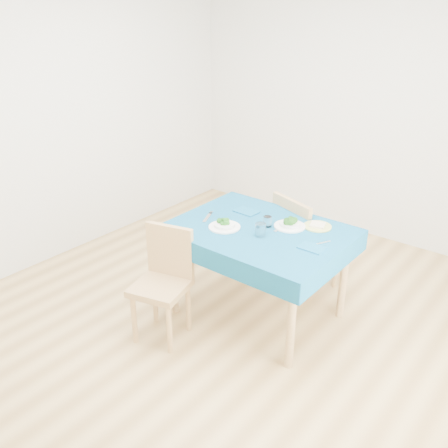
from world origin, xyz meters
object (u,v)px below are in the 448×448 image
Objects in this scene: table at (258,273)px; bowl_near at (225,223)px; chair_far at (309,226)px; bowl_far at (290,223)px; chair_near at (160,283)px; side_plate at (317,226)px.

bowl_near is at bearing -145.87° from table.
bowl_far is at bearing 119.53° from chair_far.
bowl_near is at bearing 57.72° from chair_near.
chair_near is 0.83× the size of chair_far.
side_plate is (0.17, 0.13, -0.03)m from bowl_far.
bowl_far is at bearing 47.53° from table.
chair_near is 1.07m from bowl_far.
side_plate is at bearing 145.03° from chair_far.
chair_far is 4.73× the size of bowl_far.
chair_near is 1.42m from chair_far.
chair_near is 3.91× the size of bowl_far.
bowl_far is at bearing -141.89° from side_plate.
bowl_near is 1.01× the size of bowl_far.
chair_near is at bearing -125.69° from side_plate.
bowl_near is 0.71m from side_plate.
chair_far is 0.54m from bowl_far.
chair_far is (0.45, 1.34, 0.10)m from chair_near.
side_plate is at bearing 38.11° from bowl_far.
chair_near is 1.25m from side_plate.
table is 0.68m from chair_far.
chair_far reaches higher than bowl_near.
bowl_near reaches higher than table.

